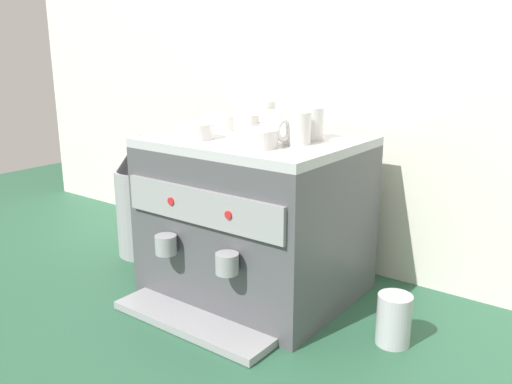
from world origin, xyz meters
The scene contains 13 objects.
ground_plane centered at (0.00, 0.00, 0.00)m, with size 4.00×4.00×0.00m, color #28563D.
tiled_backsplash_wall centered at (0.00, 0.32, 0.46)m, with size 2.80×0.03×0.91m, color silver.
espresso_machine centered at (0.00, 0.00, 0.22)m, with size 0.54×0.55×0.45m.
ceramic_cup_0 centered at (0.13, 0.06, 0.49)m, with size 0.08×0.12×0.08m.
ceramic_cup_1 centered at (0.00, -0.03, 0.48)m, with size 0.10×0.07×0.06m.
ceramic_cup_2 centered at (-0.08, 0.14, 0.49)m, with size 0.08×0.12×0.08m.
ceramic_cup_3 centered at (0.14, -0.02, 0.49)m, with size 0.07×0.12×0.08m.
ceramic_cup_4 centered at (0.00, 0.09, 0.48)m, with size 0.11×0.08×0.06m.
ceramic_bowl_0 centered at (0.09, -0.12, 0.47)m, with size 0.11×0.11×0.04m.
ceramic_bowl_1 centered at (-0.12, -0.11, 0.47)m, with size 0.12×0.12×0.04m.
ceramic_bowl_2 centered at (-0.17, 0.05, 0.47)m, with size 0.11×0.11×0.04m.
coffee_grinder centered at (-0.47, 0.00, 0.19)m, with size 0.18×0.18×0.41m.
milk_pitcher centered at (0.44, -0.04, 0.06)m, with size 0.08×0.08×0.12m, color #B7B7BC.
Camera 1 is at (0.86, -1.14, 0.69)m, focal length 37.57 mm.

